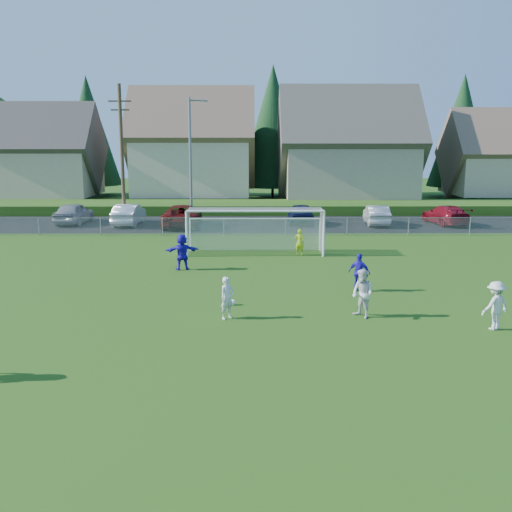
% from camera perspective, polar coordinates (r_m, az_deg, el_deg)
% --- Properties ---
extents(ground, '(160.00, 160.00, 0.00)m').
position_cam_1_polar(ground, '(17.57, 0.15, -9.55)').
color(ground, '#193D0C').
rests_on(ground, ground).
extents(asphalt_lot, '(60.00, 60.00, 0.00)m').
position_cam_1_polar(asphalt_lot, '(44.37, -0.14, 3.08)').
color(asphalt_lot, black).
rests_on(asphalt_lot, ground).
extents(grass_embankment, '(70.00, 6.00, 0.80)m').
position_cam_1_polar(grass_embankment, '(51.77, -0.17, 4.67)').
color(grass_embankment, '#1E420F').
rests_on(grass_embankment, ground).
extents(soccer_ball, '(0.22, 0.22, 0.22)m').
position_cam_1_polar(soccer_ball, '(22.75, -2.20, -4.42)').
color(soccer_ball, white).
rests_on(soccer_ball, ground).
extents(player_white_a, '(0.64, 0.63, 1.49)m').
position_cam_1_polar(player_white_a, '(20.93, -2.78, -4.01)').
color(player_white_a, silver).
rests_on(player_white_a, ground).
extents(player_white_b, '(1.00, 1.06, 1.72)m').
position_cam_1_polar(player_white_b, '(21.33, 10.11, -3.56)').
color(player_white_b, silver).
rests_on(player_white_b, ground).
extents(player_white_c, '(1.20, 0.98, 1.63)m').
position_cam_1_polar(player_white_c, '(21.25, 21.85, -4.39)').
color(player_white_c, silver).
rests_on(player_white_c, ground).
extents(player_blue_a, '(0.99, 0.79, 1.57)m').
position_cam_1_polar(player_blue_a, '(24.99, 9.81, -1.57)').
color(player_blue_a, '#2213B7').
rests_on(player_blue_a, ground).
extents(player_blue_b, '(1.69, 0.85, 1.74)m').
position_cam_1_polar(player_blue_b, '(28.89, -7.05, 0.40)').
color(player_blue_b, '#2213B7').
rests_on(player_blue_b, ground).
extents(goalkeeper, '(0.61, 0.52, 1.43)m').
position_cam_1_polar(goalkeeper, '(32.40, 4.18, 1.33)').
color(goalkeeper, '#BAD418').
rests_on(goalkeeper, ground).
extents(car_a, '(2.17, 4.74, 1.57)m').
position_cam_1_polar(car_a, '(46.41, -16.97, 3.93)').
color(car_a, gray).
rests_on(car_a, ground).
extents(car_b, '(1.72, 4.69, 1.54)m').
position_cam_1_polar(car_b, '(44.77, -12.02, 3.89)').
color(car_b, silver).
rests_on(car_b, ground).
extents(car_c, '(2.82, 5.76, 1.57)m').
position_cam_1_polar(car_c, '(43.29, -7.04, 3.84)').
color(car_c, '#590B0A').
rests_on(car_c, ground).
extents(car_e, '(1.83, 4.47, 1.52)m').
position_cam_1_polar(car_e, '(44.51, 4.29, 4.06)').
color(car_e, '#121941').
rests_on(car_e, ground).
extents(car_f, '(1.80, 4.43, 1.43)m').
position_cam_1_polar(car_f, '(44.73, 11.41, 3.84)').
color(car_f, '#B0B0B0').
rests_on(car_f, ground).
extents(car_g, '(2.62, 5.09, 1.41)m').
position_cam_1_polar(car_g, '(46.22, 17.61, 3.76)').
color(car_g, maroon).
rests_on(car_g, ground).
extents(soccer_goal, '(7.42, 1.90, 2.50)m').
position_cam_1_polar(soccer_goal, '(32.81, -0.08, 3.10)').
color(soccer_goal, white).
rests_on(soccer_goal, ground).
extents(chainlink_fence, '(52.06, 0.06, 1.20)m').
position_cam_1_polar(chainlink_fence, '(38.84, -0.11, 2.86)').
color(chainlink_fence, gray).
rests_on(chainlink_fence, ground).
extents(streetlight, '(1.38, 0.18, 9.00)m').
position_cam_1_polar(streetlight, '(42.68, -6.19, 9.22)').
color(streetlight, slate).
rests_on(streetlight, ground).
extents(utility_pole, '(1.60, 0.26, 10.00)m').
position_cam_1_polar(utility_pole, '(44.45, -12.65, 9.48)').
color(utility_pole, '#473321').
rests_on(utility_pole, ground).
extents(houses_row, '(53.90, 11.45, 13.27)m').
position_cam_1_polar(houses_row, '(58.95, 1.77, 12.20)').
color(houses_row, tan).
rests_on(houses_row, ground).
extents(tree_row, '(65.98, 12.36, 13.80)m').
position_cam_1_polar(tree_row, '(65.19, 0.74, 11.73)').
color(tree_row, '#382616').
rests_on(tree_row, ground).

